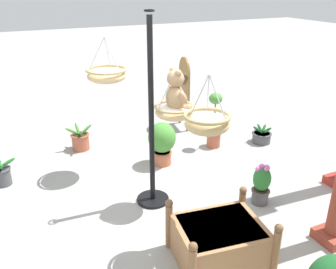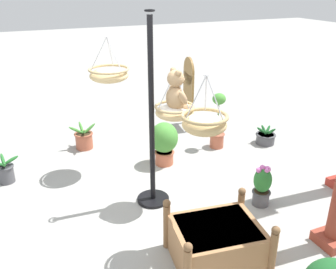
{
  "view_description": "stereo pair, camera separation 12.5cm",
  "coord_description": "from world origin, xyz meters",
  "px_view_note": "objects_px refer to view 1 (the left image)",
  "views": [
    {
      "loc": [
        3.76,
        -1.69,
        2.82
      ],
      "look_at": [
        -0.02,
        0.07,
        1.04
      ],
      "focal_mm": 38.84,
      "sensor_mm": 36.0,
      "label": 1
    },
    {
      "loc": [
        3.82,
        -1.58,
        2.82
      ],
      "look_at": [
        -0.02,
        0.07,
        1.04
      ],
      "focal_mm": 38.84,
      "sensor_mm": 36.0,
      "label": 2
    }
  ],
  "objects_px": {
    "teddy_bear": "(176,93)",
    "potted_plant_fern_front": "(80,140)",
    "hanging_basket_left_high": "(107,75)",
    "potted_plant_conical_shrub": "(162,141)",
    "hanging_basket_with_teddy": "(175,111)",
    "potted_plant_small_succulent": "(214,125)",
    "wooden_planter_box": "(219,241)",
    "potted_plant_flowering_red": "(2,174)",
    "display_sign_board": "(184,87)",
    "potted_plant_trailing_ivy": "(261,184)",
    "hanging_basket_right_low": "(207,122)",
    "display_pole_central": "(152,149)",
    "potted_plant_bushy_green": "(262,136)"
  },
  "relations": [
    {
      "from": "potted_plant_conical_shrub",
      "to": "hanging_basket_with_teddy",
      "type": "bearing_deg",
      "value": -15.95
    },
    {
      "from": "hanging_basket_right_low",
      "to": "potted_plant_bushy_green",
      "type": "xyz_separation_m",
      "value": [
        -2.05,
        2.46,
        -1.4
      ]
    },
    {
      "from": "potted_plant_small_succulent",
      "to": "hanging_basket_left_high",
      "type": "bearing_deg",
      "value": -87.1
    },
    {
      "from": "teddy_bear",
      "to": "hanging_basket_right_low",
      "type": "distance_m",
      "value": 0.97
    },
    {
      "from": "hanging_basket_left_high",
      "to": "potted_plant_small_succulent",
      "type": "distance_m",
      "value": 2.24
    },
    {
      "from": "potted_plant_fern_front",
      "to": "potted_plant_flowering_red",
      "type": "bearing_deg",
      "value": -60.61
    },
    {
      "from": "hanging_basket_with_teddy",
      "to": "potted_plant_conical_shrub",
      "type": "relative_size",
      "value": 0.82
    },
    {
      "from": "wooden_planter_box",
      "to": "potted_plant_trailing_ivy",
      "type": "relative_size",
      "value": 1.82
    },
    {
      "from": "hanging_basket_right_low",
      "to": "potted_plant_small_succulent",
      "type": "xyz_separation_m",
      "value": [
        -2.28,
        1.55,
        -1.1
      ]
    },
    {
      "from": "display_pole_central",
      "to": "hanging_basket_with_teddy",
      "type": "distance_m",
      "value": 0.61
    },
    {
      "from": "potted_plant_fern_front",
      "to": "potted_plant_trailing_ivy",
      "type": "relative_size",
      "value": 0.84
    },
    {
      "from": "hanging_basket_with_teddy",
      "to": "potted_plant_conical_shrub",
      "type": "distance_m",
      "value": 1.46
    },
    {
      "from": "display_sign_board",
      "to": "hanging_basket_with_teddy",
      "type": "bearing_deg",
      "value": -29.93
    },
    {
      "from": "hanging_basket_with_teddy",
      "to": "hanging_basket_right_low",
      "type": "distance_m",
      "value": 0.98
    },
    {
      "from": "hanging_basket_right_low",
      "to": "potted_plant_flowering_red",
      "type": "relative_size",
      "value": 1.38
    },
    {
      "from": "potted_plant_small_succulent",
      "to": "potted_plant_trailing_ivy",
      "type": "relative_size",
      "value": 1.72
    },
    {
      "from": "teddy_bear",
      "to": "potted_plant_small_succulent",
      "type": "distance_m",
      "value": 2.24
    },
    {
      "from": "display_sign_board",
      "to": "potted_plant_trailing_ivy",
      "type": "bearing_deg",
      "value": -6.49
    },
    {
      "from": "potted_plant_bushy_green",
      "to": "potted_plant_trailing_ivy",
      "type": "distance_m",
      "value": 2.07
    },
    {
      "from": "potted_plant_conical_shrub",
      "to": "display_sign_board",
      "type": "height_order",
      "value": "display_sign_board"
    },
    {
      "from": "hanging_basket_right_low",
      "to": "potted_plant_flowering_red",
      "type": "distance_m",
      "value": 3.42
    },
    {
      "from": "display_pole_central",
      "to": "display_sign_board",
      "type": "relative_size",
      "value": 1.74
    },
    {
      "from": "potted_plant_fern_front",
      "to": "display_sign_board",
      "type": "distance_m",
      "value": 2.28
    },
    {
      "from": "hanging_basket_with_teddy",
      "to": "display_sign_board",
      "type": "bearing_deg",
      "value": 150.07
    },
    {
      "from": "hanging_basket_with_teddy",
      "to": "display_sign_board",
      "type": "height_order",
      "value": "hanging_basket_with_teddy"
    },
    {
      "from": "potted_plant_small_succulent",
      "to": "hanging_basket_with_teddy",
      "type": "bearing_deg",
      "value": -47.48
    },
    {
      "from": "hanging_basket_right_low",
      "to": "potted_plant_flowering_red",
      "type": "bearing_deg",
      "value": -140.83
    },
    {
      "from": "potted_plant_small_succulent",
      "to": "potted_plant_trailing_ivy",
      "type": "xyz_separation_m",
      "value": [
        1.84,
        -0.39,
        -0.14
      ]
    },
    {
      "from": "display_sign_board",
      "to": "display_pole_central",
      "type": "bearing_deg",
      "value": -35.93
    },
    {
      "from": "potted_plant_bushy_green",
      "to": "potted_plant_conical_shrub",
      "type": "height_order",
      "value": "potted_plant_conical_shrub"
    },
    {
      "from": "potted_plant_flowering_red",
      "to": "potted_plant_small_succulent",
      "type": "height_order",
      "value": "potted_plant_small_succulent"
    },
    {
      "from": "teddy_bear",
      "to": "potted_plant_fern_front",
      "type": "xyz_separation_m",
      "value": [
        -2.23,
        -0.81,
        -1.37
      ]
    },
    {
      "from": "teddy_bear",
      "to": "potted_plant_bushy_green",
      "type": "xyz_separation_m",
      "value": [
        -1.1,
        2.33,
        -1.43
      ]
    },
    {
      "from": "hanging_basket_left_high",
      "to": "potted_plant_conical_shrub",
      "type": "bearing_deg",
      "value": 80.96
    },
    {
      "from": "hanging_basket_left_high",
      "to": "potted_plant_trailing_ivy",
      "type": "bearing_deg",
      "value": 41.67
    },
    {
      "from": "hanging_basket_right_low",
      "to": "potted_plant_trailing_ivy",
      "type": "height_order",
      "value": "hanging_basket_right_low"
    },
    {
      "from": "potted_plant_fern_front",
      "to": "display_pole_central",
      "type": "bearing_deg",
      "value": 14.38
    },
    {
      "from": "hanging_basket_with_teddy",
      "to": "display_pole_central",
      "type": "bearing_deg",
      "value": -120.96
    },
    {
      "from": "wooden_planter_box",
      "to": "potted_plant_fern_front",
      "type": "bearing_deg",
      "value": -167.99
    },
    {
      "from": "potted_plant_bushy_green",
      "to": "display_sign_board",
      "type": "distance_m",
      "value": 1.79
    },
    {
      "from": "hanging_basket_left_high",
      "to": "potted_plant_flowering_red",
      "type": "bearing_deg",
      "value": -99.23
    },
    {
      "from": "teddy_bear",
      "to": "wooden_planter_box",
      "type": "bearing_deg",
      "value": -3.53
    },
    {
      "from": "display_pole_central",
      "to": "wooden_planter_box",
      "type": "height_order",
      "value": "display_pole_central"
    },
    {
      "from": "hanging_basket_with_teddy",
      "to": "potted_plant_small_succulent",
      "type": "distance_m",
      "value": 2.15
    },
    {
      "from": "wooden_planter_box",
      "to": "display_sign_board",
      "type": "height_order",
      "value": "display_sign_board"
    },
    {
      "from": "wooden_planter_box",
      "to": "potted_plant_flowering_red",
      "type": "height_order",
      "value": "wooden_planter_box"
    },
    {
      "from": "potted_plant_bushy_green",
      "to": "potted_plant_trailing_ivy",
      "type": "relative_size",
      "value": 0.64
    },
    {
      "from": "display_pole_central",
      "to": "potted_plant_flowering_red",
      "type": "distance_m",
      "value": 2.36
    },
    {
      "from": "hanging_basket_right_low",
      "to": "potted_plant_fern_front",
      "type": "bearing_deg",
      "value": -168.1
    },
    {
      "from": "potted_plant_bushy_green",
      "to": "potted_plant_small_succulent",
      "type": "distance_m",
      "value": 0.98
    }
  ]
}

